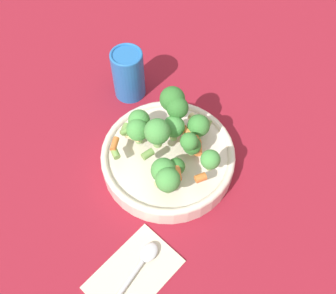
% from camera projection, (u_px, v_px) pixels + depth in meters
% --- Properties ---
extents(ground_plane, '(3.00, 3.00, 0.00)m').
position_uv_depth(ground_plane, '(168.00, 164.00, 0.75)').
color(ground_plane, maroon).
extents(bowl, '(0.25, 0.25, 0.04)m').
position_uv_depth(bowl, '(168.00, 157.00, 0.74)').
color(bowl, beige).
rests_on(bowl, ground_plane).
extents(pasta_salad, '(0.19, 0.19, 0.10)m').
position_uv_depth(pasta_salad, '(169.00, 136.00, 0.68)').
color(pasta_salad, '#8CB766').
rests_on(pasta_salad, bowl).
extents(cup, '(0.07, 0.07, 0.11)m').
position_uv_depth(cup, '(128.00, 74.00, 0.81)').
color(cup, '#2366B2').
rests_on(cup, ground_plane).
extents(napkin, '(0.18, 0.16, 0.01)m').
position_uv_depth(napkin, '(134.00, 274.00, 0.64)').
color(napkin, beige).
rests_on(napkin, ground_plane).
extents(spoon, '(0.16, 0.09, 0.01)m').
position_uv_depth(spoon, '(137.00, 269.00, 0.63)').
color(spoon, silver).
rests_on(spoon, napkin).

